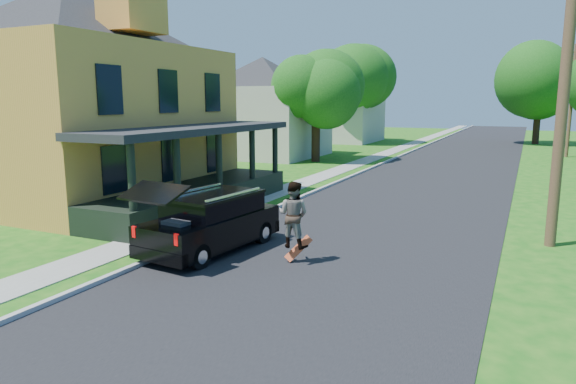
% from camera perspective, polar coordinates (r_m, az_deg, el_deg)
% --- Properties ---
extents(ground, '(140.00, 140.00, 0.00)m').
position_cam_1_polar(ground, '(11.55, 0.83, -10.41)').
color(ground, '#125811').
rests_on(ground, ground).
extents(street, '(8.00, 120.00, 0.02)m').
position_cam_1_polar(street, '(30.46, 16.54, 2.03)').
color(street, black).
rests_on(street, ground).
extents(curb, '(0.15, 120.00, 0.12)m').
position_cam_1_polar(curb, '(31.31, 9.20, 2.53)').
color(curb, '#A2A29D').
rests_on(curb, ground).
extents(sidewalk, '(1.30, 120.00, 0.03)m').
position_cam_1_polar(sidewalk, '(31.77, 6.51, 2.70)').
color(sidewalk, gray).
rests_on(sidewalk, ground).
extents(front_walk, '(6.50, 1.20, 0.03)m').
position_cam_1_polar(front_walk, '(21.51, -15.88, -1.15)').
color(front_walk, gray).
rests_on(front_walk, ground).
extents(main_house, '(15.56, 15.56, 10.10)m').
position_cam_1_polar(main_house, '(23.45, -22.72, 11.46)').
color(main_house, gold).
rests_on(main_house, ground).
extents(neighbor_house_mid, '(12.78, 12.78, 8.30)m').
position_cam_1_polar(neighbor_house_mid, '(38.33, -2.82, 10.28)').
color(neighbor_house_mid, '#B6B2A1').
rests_on(neighbor_house_mid, ground).
extents(neighbor_house_far, '(12.78, 12.78, 8.30)m').
position_cam_1_polar(neighbor_house_far, '(53.00, 5.44, 10.19)').
color(neighbor_house_far, '#B6B2A1').
rests_on(neighbor_house_far, ground).
extents(black_suv, '(2.18, 4.68, 2.11)m').
position_cam_1_polar(black_suv, '(14.08, -8.58, -3.33)').
color(black_suv, black).
rests_on(black_suv, ground).
extents(skateboarder, '(0.84, 0.66, 1.68)m').
position_cam_1_polar(skateboarder, '(12.80, 0.59, -2.51)').
color(skateboarder, black).
rests_on(skateboarder, ground).
extents(skateboard, '(0.60, 0.53, 0.65)m').
position_cam_1_polar(skateboard, '(13.10, 1.18, -6.39)').
color(skateboard, '#C13B10').
rests_on(skateboard, ground).
extents(tree_left_mid, '(5.56, 5.56, 7.70)m').
position_cam_1_polar(tree_left_mid, '(34.70, 3.13, 11.58)').
color(tree_left_mid, black).
rests_on(tree_left_mid, ground).
extents(tree_left_far, '(8.25, 8.04, 9.93)m').
position_cam_1_polar(tree_left_far, '(50.14, 7.65, 12.46)').
color(tree_left_far, black).
rests_on(tree_left_far, ground).
extents(tree_right_far, '(7.64, 7.41, 9.51)m').
position_cam_1_polar(tree_right_far, '(54.54, 26.19, 11.17)').
color(tree_right_far, black).
rests_on(tree_right_far, ground).
extents(utility_pole_near, '(1.80, 0.57, 11.30)m').
position_cam_1_polar(utility_pole_near, '(15.98, 28.78, 15.24)').
color(utility_pole_near, '#513926').
rests_on(utility_pole_near, ground).
extents(utility_pole_far, '(1.49, 0.39, 8.03)m').
position_cam_1_polar(utility_pole_far, '(42.62, 28.97, 8.98)').
color(utility_pole_far, '#513926').
rests_on(utility_pole_far, ground).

